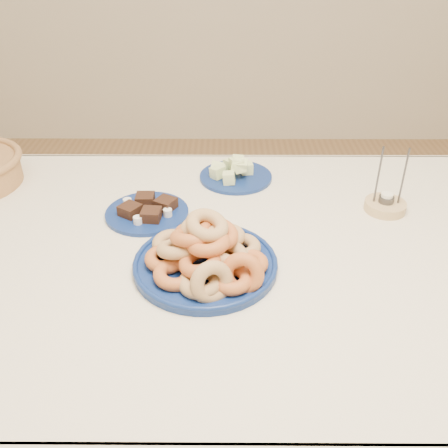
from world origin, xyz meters
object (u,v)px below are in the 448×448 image
at_px(donut_platter, 207,255).
at_px(melon_plate, 234,173).
at_px(brownie_plate, 147,211).
at_px(candle_holder, 385,205).
at_px(dining_table, 224,280).

distance_m(donut_platter, melon_plate, 0.47).
height_order(brownie_plate, candle_holder, candle_holder).
bearing_deg(candle_holder, donut_platter, -150.62).
distance_m(melon_plate, brownie_plate, 0.33).
xyz_separation_m(donut_platter, candle_holder, (0.49, 0.28, -0.02)).
bearing_deg(dining_table, candle_holder, 22.15).
xyz_separation_m(melon_plate, candle_holder, (0.42, -0.19, -0.00)).
xyz_separation_m(dining_table, donut_platter, (-0.04, -0.09, 0.15)).
relative_size(dining_table, candle_holder, 8.93).
distance_m(brownie_plate, candle_holder, 0.67).
distance_m(donut_platter, brownie_plate, 0.30).
height_order(dining_table, brownie_plate, brownie_plate).
relative_size(melon_plate, candle_holder, 1.54).
distance_m(dining_table, brownie_plate, 0.29).
xyz_separation_m(dining_table, candle_holder, (0.45, 0.18, 0.12)).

